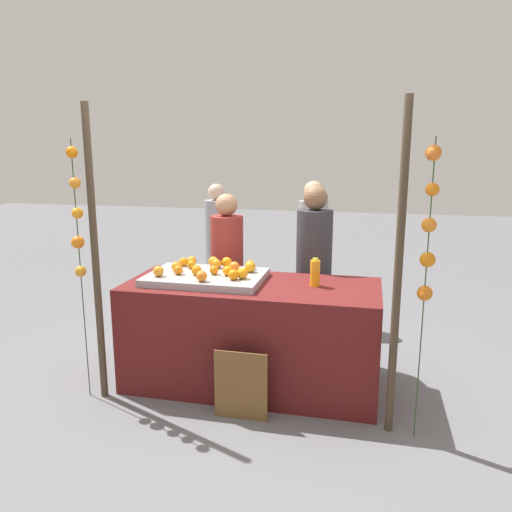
{
  "coord_description": "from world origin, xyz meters",
  "views": [
    {
      "loc": [
        0.91,
        -3.81,
        1.96
      ],
      "look_at": [
        0.0,
        0.15,
        1.08
      ],
      "focal_mm": 34.83,
      "sensor_mm": 36.0,
      "label": 1
    }
  ],
  "objects_px": {
    "orange_1": "(216,264)",
    "juice_bottle": "(315,273)",
    "orange_0": "(250,265)",
    "vendor_right": "(313,280)",
    "stall_counter": "(252,334)",
    "vendor_left": "(227,280)",
    "chalkboard_sign": "(241,386)"
  },
  "relations": [
    {
      "from": "stall_counter",
      "to": "chalkboard_sign",
      "type": "xyz_separation_m",
      "value": [
        0.05,
        -0.57,
        -0.18
      ]
    },
    {
      "from": "orange_1",
      "to": "chalkboard_sign",
      "type": "xyz_separation_m",
      "value": [
        0.42,
        -0.78,
        -0.72
      ]
    },
    {
      "from": "juice_bottle",
      "to": "vendor_left",
      "type": "xyz_separation_m",
      "value": [
        -0.9,
        0.59,
        -0.27
      ]
    },
    {
      "from": "orange_1",
      "to": "juice_bottle",
      "type": "xyz_separation_m",
      "value": [
        0.87,
        -0.16,
        0.01
      ]
    },
    {
      "from": "orange_0",
      "to": "vendor_left",
      "type": "xyz_separation_m",
      "value": [
        -0.32,
        0.41,
        -0.26
      ]
    },
    {
      "from": "vendor_left",
      "to": "chalkboard_sign",
      "type": "bearing_deg",
      "value": -69.68
    },
    {
      "from": "orange_0",
      "to": "orange_1",
      "type": "height_order",
      "value": "orange_1"
    },
    {
      "from": "orange_0",
      "to": "vendor_right",
      "type": "relative_size",
      "value": 0.05
    },
    {
      "from": "orange_1",
      "to": "chalkboard_sign",
      "type": "relative_size",
      "value": 0.15
    },
    {
      "from": "orange_0",
      "to": "vendor_left",
      "type": "height_order",
      "value": "vendor_left"
    },
    {
      "from": "vendor_left",
      "to": "orange_1",
      "type": "bearing_deg",
      "value": -85.92
    },
    {
      "from": "stall_counter",
      "to": "vendor_right",
      "type": "distance_m",
      "value": 0.86
    },
    {
      "from": "stall_counter",
      "to": "vendor_left",
      "type": "bearing_deg",
      "value": 121.64
    },
    {
      "from": "stall_counter",
      "to": "vendor_right",
      "type": "height_order",
      "value": "vendor_right"
    },
    {
      "from": "orange_1",
      "to": "juice_bottle",
      "type": "distance_m",
      "value": 0.89
    },
    {
      "from": "orange_0",
      "to": "chalkboard_sign",
      "type": "distance_m",
      "value": 1.09
    },
    {
      "from": "chalkboard_sign",
      "to": "stall_counter",
      "type": "bearing_deg",
      "value": 95.23
    },
    {
      "from": "stall_counter",
      "to": "juice_bottle",
      "type": "bearing_deg",
      "value": 5.66
    },
    {
      "from": "stall_counter",
      "to": "orange_1",
      "type": "distance_m",
      "value": 0.68
    },
    {
      "from": "orange_0",
      "to": "juice_bottle",
      "type": "bearing_deg",
      "value": -17.84
    },
    {
      "from": "stall_counter",
      "to": "orange_0",
      "type": "bearing_deg",
      "value": 106.96
    },
    {
      "from": "juice_bottle",
      "to": "vendor_left",
      "type": "relative_size",
      "value": 0.15
    },
    {
      "from": "chalkboard_sign",
      "to": "vendor_left",
      "type": "height_order",
      "value": "vendor_left"
    },
    {
      "from": "juice_bottle",
      "to": "orange_1",
      "type": "bearing_deg",
      "value": 169.77
    },
    {
      "from": "stall_counter",
      "to": "chalkboard_sign",
      "type": "bearing_deg",
      "value": -84.77
    },
    {
      "from": "orange_0",
      "to": "juice_bottle",
      "type": "distance_m",
      "value": 0.61
    },
    {
      "from": "juice_bottle",
      "to": "stall_counter",
      "type": "bearing_deg",
      "value": -174.34
    },
    {
      "from": "orange_0",
      "to": "vendor_right",
      "type": "bearing_deg",
      "value": 40.41
    },
    {
      "from": "stall_counter",
      "to": "chalkboard_sign",
      "type": "relative_size",
      "value": 3.85
    },
    {
      "from": "orange_1",
      "to": "vendor_right",
      "type": "height_order",
      "value": "vendor_right"
    },
    {
      "from": "vendor_right",
      "to": "juice_bottle",
      "type": "bearing_deg",
      "value": -82.85
    },
    {
      "from": "orange_1",
      "to": "vendor_left",
      "type": "bearing_deg",
      "value": 94.08
    }
  ]
}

